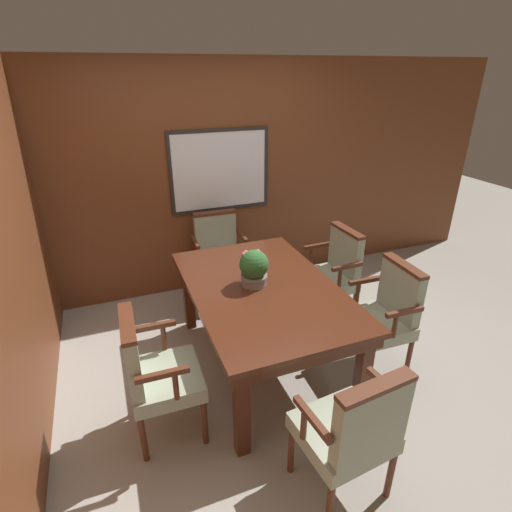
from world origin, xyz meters
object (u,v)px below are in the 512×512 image
object	(u,v)px
chair_left_near	(154,370)
chair_right_far	(334,270)
chair_right_near	(385,312)
potted_plant	(254,268)
chair_head_far	(219,252)
chair_head_near	(353,429)
dining_table	(263,297)

from	to	relation	value
chair_left_near	chair_right_far	xyz separation A→B (m)	(1.85, 0.82, 0.00)
chair_right_near	potted_plant	xyz separation A→B (m)	(-0.98, 0.43, 0.38)
chair_left_near	chair_right_near	distance (m)	1.85
chair_head_far	chair_head_near	bearing A→B (deg)	-88.02
chair_head_near	potted_plant	distance (m)	1.38
dining_table	chair_left_near	distance (m)	1.02
chair_left_near	chair_right_near	world-z (taller)	same
chair_right_near	chair_head_far	bearing A→B (deg)	-148.24
chair_left_near	chair_head_far	world-z (taller)	same
chair_right_far	chair_left_near	bearing A→B (deg)	-68.15
chair_left_near	chair_right_far	size ratio (longest dim) A/B	1.00
chair_right_far	dining_table	bearing A→B (deg)	-67.31
chair_head_near	chair_right_far	xyz separation A→B (m)	(0.90, 1.69, 0.00)
dining_table	chair_head_near	bearing A→B (deg)	-89.05
potted_plant	chair_head_far	bearing A→B (deg)	87.64
chair_left_near	potted_plant	bearing A→B (deg)	-61.35
chair_head_far	chair_right_near	distance (m)	1.87
dining_table	chair_head_near	xyz separation A→B (m)	(0.02, -1.27, -0.14)
chair_right_near	potted_plant	size ratio (longest dim) A/B	3.22
chair_head_near	chair_left_near	bearing A→B (deg)	-47.98
chair_head_near	potted_plant	bearing A→B (deg)	-92.11
dining_table	chair_right_near	world-z (taller)	chair_right_near
chair_right_far	potted_plant	xyz separation A→B (m)	(-0.98, -0.36, 0.38)
chair_head_near	chair_right_far	bearing A→B (deg)	-123.46
dining_table	chair_right_far	size ratio (longest dim) A/B	1.84
dining_table	potted_plant	bearing A→B (deg)	133.51
chair_right_far	potted_plant	bearing A→B (deg)	-71.43
chair_left_near	potted_plant	world-z (taller)	potted_plant
chair_head_far	chair_head_near	distance (m)	2.52
chair_right_near	chair_head_near	distance (m)	1.27
chair_head_far	chair_head_near	size ratio (longest dim) A/B	1.00
dining_table	chair_right_near	size ratio (longest dim) A/B	1.84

